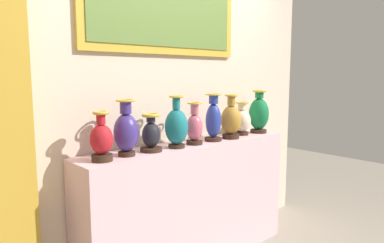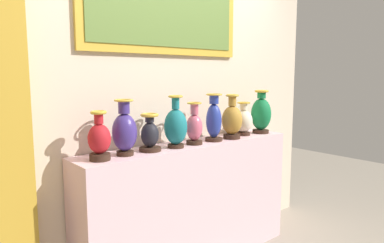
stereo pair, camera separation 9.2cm
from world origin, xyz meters
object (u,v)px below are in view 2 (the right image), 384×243
at_px(vase_onyx, 150,135).
at_px(vase_rose, 194,127).
at_px(vase_cobalt, 214,120).
at_px(vase_crimson, 99,139).
at_px(vase_emerald, 261,114).
at_px(vase_ochre, 232,120).
at_px(vase_ivory, 243,121).
at_px(vase_indigo, 125,131).
at_px(vase_teal, 176,126).

xyz_separation_m(vase_onyx, vase_rose, (0.41, -0.02, 0.02)).
relative_size(vase_onyx, vase_cobalt, 0.70).
bearing_deg(vase_rose, vase_crimson, -179.81).
relative_size(vase_cobalt, vase_emerald, 0.97).
xyz_separation_m(vase_crimson, vase_cobalt, (1.02, 0.00, 0.04)).
bearing_deg(vase_crimson, vase_onyx, 3.11).
relative_size(vase_onyx, vase_ochre, 0.72).
bearing_deg(vase_ivory, vase_crimson, -178.72).
height_order(vase_indigo, vase_ochre, vase_indigo).
height_order(vase_onyx, vase_rose, vase_rose).
bearing_deg(vase_emerald, vase_cobalt, 179.83).
relative_size(vase_cobalt, vase_ochre, 1.03).
relative_size(vase_teal, vase_emerald, 0.98).
xyz_separation_m(vase_indigo, vase_ochre, (1.02, -0.04, -0.01)).
distance_m(vase_onyx, vase_emerald, 1.24).
bearing_deg(vase_crimson, vase_indigo, 5.84).
height_order(vase_crimson, vase_ochre, vase_ochre).
bearing_deg(vase_cobalt, vase_indigo, 178.84).
xyz_separation_m(vase_rose, vase_ivory, (0.61, 0.03, -0.01)).
xyz_separation_m(vase_crimson, vase_ochre, (1.22, -0.02, 0.02)).
height_order(vase_teal, vase_rose, vase_teal).
distance_m(vase_crimson, vase_indigo, 0.20).
relative_size(vase_ochre, vase_ivory, 1.26).
bearing_deg(vase_cobalt, vase_rose, -179.86).
distance_m(vase_teal, vase_cobalt, 0.41).
height_order(vase_onyx, vase_ivory, vase_ivory).
bearing_deg(vase_emerald, vase_ochre, -177.10).
bearing_deg(vase_cobalt, vase_crimson, -179.82).
xyz_separation_m(vase_crimson, vase_indigo, (0.19, 0.02, 0.03)).
bearing_deg(vase_crimson, vase_ochre, -0.94).
relative_size(vase_rose, vase_ivory, 1.10).
relative_size(vase_crimson, vase_rose, 0.96).
xyz_separation_m(vase_indigo, vase_emerald, (1.44, -0.02, 0.01)).
bearing_deg(vase_rose, vase_ivory, 2.71).
bearing_deg(vase_ivory, vase_onyx, -179.44).
relative_size(vase_cobalt, vase_ivory, 1.30).
bearing_deg(vase_indigo, vase_emerald, -0.74).
height_order(vase_crimson, vase_cobalt, vase_cobalt).
relative_size(vase_crimson, vase_emerald, 0.79).
xyz_separation_m(vase_crimson, vase_rose, (0.81, 0.00, 0.00)).
relative_size(vase_rose, vase_emerald, 0.82).
xyz_separation_m(vase_cobalt, vase_ivory, (0.40, 0.03, -0.04)).
height_order(vase_onyx, vase_emerald, vase_emerald).
distance_m(vase_onyx, vase_ochre, 0.82).
relative_size(vase_crimson, vase_onyx, 1.17).
relative_size(vase_teal, vase_rose, 1.19).
bearing_deg(vase_crimson, vase_cobalt, 0.18).
bearing_deg(vase_onyx, vase_teal, -6.93).
height_order(vase_onyx, vase_teal, vase_teal).
height_order(vase_crimson, vase_teal, vase_teal).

